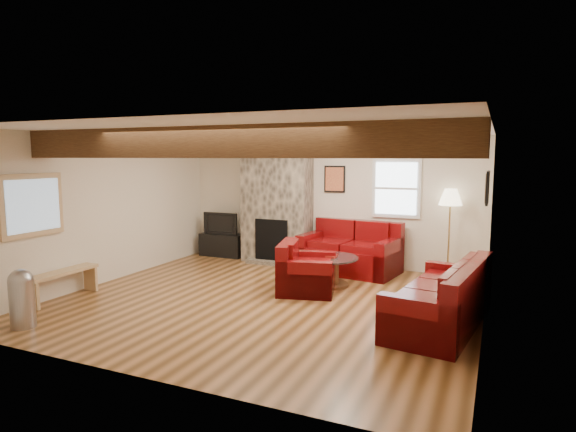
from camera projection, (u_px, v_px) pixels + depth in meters
name	position (u px, v px, depth m)	size (l,w,h in m)	color
room	(266.00, 218.00, 7.03)	(8.00, 8.00, 8.00)	brown
oak_beam	(219.00, 142.00, 5.76)	(6.00, 0.36, 0.38)	#371F10
chimney_breast	(277.00, 202.00, 9.69)	(1.40, 0.67, 2.50)	#38332B
back_window	(396.00, 188.00, 8.91)	(0.90, 0.08, 1.10)	silver
hatch_window	(32.00, 205.00, 6.83)	(0.08, 1.00, 0.90)	tan
ceiling_dome	(345.00, 137.00, 7.34)	(0.40, 0.40, 0.18)	white
artwork_back	(335.00, 179.00, 9.37)	(0.42, 0.06, 0.52)	black
artwork_right	(487.00, 188.00, 6.05)	(0.06, 0.55, 0.42)	black
sofa_three	(440.00, 294.00, 6.09)	(2.13, 0.89, 0.82)	#4E0509
loveseat	(349.00, 247.00, 8.90)	(1.75, 1.01, 0.93)	#4E0509
armchair_red	(307.00, 267.00, 7.63)	(0.97, 0.85, 0.79)	#4E0509
coffee_table	(328.00, 271.00, 8.00)	(0.99, 0.99, 0.52)	#402714
tv_cabinet	(223.00, 245.00, 10.37)	(0.97, 0.39, 0.49)	black
television	(222.00, 223.00, 10.31)	(0.81, 0.11, 0.46)	black
floor_lamp	(450.00, 202.00, 8.40)	(0.40, 0.40, 1.58)	#AA8746
pine_bench	(63.00, 285.00, 7.23)	(0.27, 1.16, 0.43)	tan
pedal_bin	(22.00, 298.00, 6.02)	(0.30, 0.30, 0.75)	#9C9DA1
coal_bucket	(294.00, 261.00, 9.13)	(0.33, 0.33, 0.31)	slate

